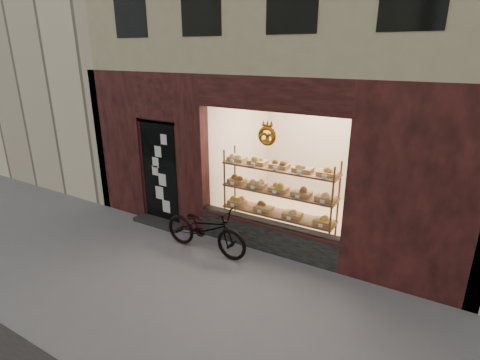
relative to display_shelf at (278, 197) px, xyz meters
The scene contains 4 objects.
ground 2.74m from the display_shelf, 100.01° to the right, with size 90.00×90.00×0.00m, color #58575E.
neighbor_left 11.08m from the display_shelf, 163.64° to the left, with size 12.00×7.00×9.00m, color #AEA18A.
display_shelf is the anchor object (origin of this frame).
bicycle 1.47m from the display_shelf, 131.63° to the right, with size 0.59×1.71×0.90m, color black.
Camera 1 is at (3.15, -3.40, 3.47)m, focal length 28.00 mm.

